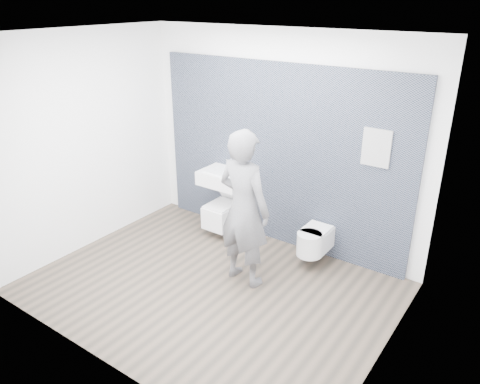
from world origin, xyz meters
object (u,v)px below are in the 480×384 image
Objects in this scene: washbasin at (224,178)px; toilet_square at (223,213)px; toilet_rounded at (314,241)px; visitor at (244,209)px.

washbasin is 0.53m from toilet_square.
washbasin is 0.95× the size of toilet_square.
toilet_rounded is 0.30× the size of visitor.
visitor reaches higher than washbasin.
toilet_square is (0.00, -0.03, -0.53)m from washbasin.
toilet_rounded is (1.42, -0.01, 0.01)m from toilet_square.
visitor is (0.91, -0.83, 0.09)m from washbasin.
toilet_rounded is (1.42, -0.04, -0.51)m from washbasin.
toilet_rounded is at bearing -0.53° from toilet_square.
washbasin reaches higher than toilet_square.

